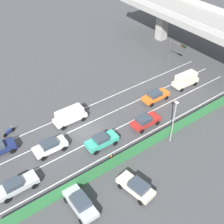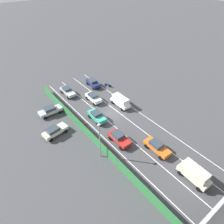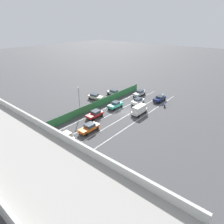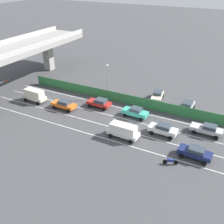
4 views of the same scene
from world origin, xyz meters
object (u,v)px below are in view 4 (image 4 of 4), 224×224
car_sedan_red (100,103)px  traffic_cone (142,109)px  parked_wagon_silver (187,106)px  motorcycle (171,161)px  car_taxi_teal (135,112)px  car_taxi_orange (64,104)px  car_hatchback_white (163,129)px  car_van_cream (34,95)px  car_sedan_navy (195,152)px  street_lamp (107,78)px  traffic_light (1,90)px  parked_sedan_cream (157,95)px  car_sedan_silver (207,129)px  car_van_white (123,130)px

car_sedan_red → traffic_cone: bearing=-74.1°
car_sedan_red → parked_wagon_silver: parked_wagon_silver is taller
motorcycle → parked_wagon_silver: bearing=6.6°
car_taxi_teal → car_taxi_orange: bearing=104.3°
car_hatchback_white → parked_wagon_silver: (9.26, -1.25, -0.03)m
car_van_cream → parked_wagon_silver: car_van_cream is taller
car_sedan_red → motorcycle: 18.55m
car_sedan_navy → motorcycle: car_sedan_navy is taller
car_sedan_red → traffic_cone: size_ratio=5.89×
car_sedan_navy → traffic_cone: size_ratio=6.06×
car_hatchback_white → car_sedan_navy: (-3.51, -5.48, -0.03)m
car_hatchback_white → street_lamp: bearing=60.5°
traffic_light → street_lamp: 18.67m
street_lamp → parked_sedan_cream: bearing=-68.4°
motorcycle → street_lamp: bearing=50.2°
parked_wagon_silver → car_sedan_navy: bearing=-161.7°
car_hatchback_white → traffic_light: size_ratio=0.81×
motorcycle → car_sedan_silver: bearing=-16.3°
car_van_white → car_van_cream: (3.35, 19.83, 0.08)m
car_sedan_red → parked_sedan_cream: size_ratio=0.93×
car_hatchback_white → traffic_light: (-5.27, 27.02, 2.82)m
traffic_cone → car_sedan_red: bearing=105.9°
car_sedan_navy → car_sedan_red: (6.92, 18.33, -0.02)m
car_sedan_silver → car_taxi_teal: bearing=90.4°
car_sedan_silver → car_taxi_orange: size_ratio=1.04×
car_sedan_red → parked_wagon_silver: size_ratio=0.93×
car_taxi_orange → traffic_light: (-5.19, 8.99, 2.85)m
car_taxi_teal → car_hatchback_white: bearing=-117.8°
car_hatchback_white → car_taxi_orange: (-0.08, 18.03, -0.04)m
parked_sedan_cream → street_lamp: bearing=111.6°
traffic_light → traffic_cone: size_ratio=7.33×
car_taxi_teal → car_sedan_navy: bearing=-120.2°
traffic_cone → car_van_white: bearing=-176.0°
car_sedan_silver → motorcycle: (-9.31, 2.72, -0.43)m
car_sedan_navy → motorcycle: size_ratio=2.36×
car_taxi_orange → car_sedan_navy: bearing=-98.3°
car_van_white → traffic_light: traffic_light is taller
street_lamp → car_taxi_teal: bearing=-120.7°
car_sedan_navy → car_taxi_teal: size_ratio=1.01×
motorcycle → street_lamp: street_lamp is taller
car_taxi_orange → parked_wagon_silver: same height
car_van_white → traffic_cone: size_ratio=6.54×
car_sedan_red → street_lamp: street_lamp is taller
traffic_cone → parked_wagon_silver: bearing=-61.0°
car_sedan_navy → traffic_cone: car_sedan_navy is taller
motorcycle → car_sedan_red: bearing=58.9°
car_hatchback_white → car_van_white: size_ratio=0.90×
parked_sedan_cream → traffic_cone: parked_sedan_cream is taller
car_sedan_navy → traffic_light: size_ratio=0.83×
car_van_white → traffic_light: (-1.80, 22.13, 2.53)m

